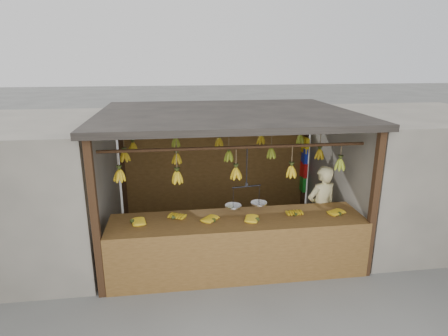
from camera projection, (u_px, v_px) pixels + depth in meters
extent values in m
plane|color=#5B5B57|center=(226.00, 238.00, 7.05)|extent=(80.00, 80.00, 0.00)
cube|color=black|center=(95.00, 222.00, 5.04)|extent=(0.10, 0.10, 2.30)
cube|color=black|center=(373.00, 207.00, 5.56)|extent=(0.10, 0.10, 2.30)
cube|color=black|center=(123.00, 162.00, 7.89)|extent=(0.10, 0.10, 2.30)
cube|color=black|center=(305.00, 156.00, 8.41)|extent=(0.10, 0.10, 2.30)
cube|color=black|center=(226.00, 114.00, 6.38)|extent=(4.30, 3.30, 0.10)
cylinder|color=black|center=(236.00, 147.00, 5.53)|extent=(4.00, 0.05, 0.05)
cylinder|color=black|center=(226.00, 134.00, 6.48)|extent=(4.00, 0.05, 0.05)
cylinder|color=black|center=(219.00, 124.00, 7.43)|extent=(4.00, 0.05, 0.05)
cube|color=brown|center=(217.00, 170.00, 8.22)|extent=(4.00, 0.06, 1.80)
cube|color=slate|center=(14.00, 190.00, 6.26)|extent=(3.00, 3.00, 2.30)
cube|color=slate|center=(411.00, 173.00, 7.19)|extent=(3.00, 3.00, 2.30)
cube|color=brown|center=(238.00, 221.00, 5.76)|extent=(3.93, 0.87, 0.08)
cube|color=brown|center=(242.00, 259.00, 5.47)|extent=(3.93, 0.04, 0.90)
cube|color=black|center=(112.00, 269.00, 5.28)|extent=(0.07, 0.07, 0.82)
cube|color=black|center=(361.00, 251.00, 5.77)|extent=(0.07, 0.07, 0.82)
cube|color=black|center=(119.00, 243.00, 6.02)|extent=(0.07, 0.07, 0.82)
cube|color=black|center=(339.00, 229.00, 6.50)|extent=(0.07, 0.07, 0.82)
ellipsoid|color=gold|center=(133.00, 222.00, 5.54)|extent=(0.27, 0.22, 0.06)
ellipsoid|color=gold|center=(174.00, 218.00, 5.69)|extent=(0.27, 0.29, 0.06)
ellipsoid|color=gold|center=(215.00, 220.00, 5.62)|extent=(0.30, 0.29, 0.06)
ellipsoid|color=gold|center=(257.00, 219.00, 5.66)|extent=(0.28, 0.25, 0.06)
ellipsoid|color=gold|center=(296.00, 215.00, 5.82)|extent=(0.19, 0.25, 0.06)
ellipsoid|color=gold|center=(341.00, 214.00, 5.84)|extent=(0.27, 0.29, 0.06)
ellipsoid|color=gold|center=(120.00, 175.00, 5.43)|extent=(0.16, 0.16, 0.28)
ellipsoid|color=gold|center=(177.00, 177.00, 5.54)|extent=(0.16, 0.16, 0.28)
ellipsoid|color=gold|center=(236.00, 173.00, 5.67)|extent=(0.16, 0.16, 0.28)
ellipsoid|color=gold|center=(291.00, 172.00, 5.73)|extent=(0.16, 0.16, 0.28)
ellipsoid|color=#92A523|center=(340.00, 164.00, 5.88)|extent=(0.16, 0.16, 0.28)
ellipsoid|color=gold|center=(125.00, 156.00, 6.35)|extent=(0.16, 0.16, 0.28)
ellipsoid|color=gold|center=(177.00, 159.00, 6.50)|extent=(0.16, 0.16, 0.28)
ellipsoid|color=#92A523|center=(229.00, 156.00, 6.55)|extent=(0.16, 0.16, 0.28)
ellipsoid|color=#92A523|center=(271.00, 153.00, 6.71)|extent=(0.16, 0.16, 0.28)
ellipsoid|color=gold|center=(319.00, 154.00, 6.82)|extent=(0.16, 0.16, 0.28)
ellipsoid|color=gold|center=(133.00, 147.00, 7.29)|extent=(0.16, 0.16, 0.28)
ellipsoid|color=#92A523|center=(176.00, 142.00, 7.40)|extent=(0.16, 0.16, 0.28)
ellipsoid|color=gold|center=(219.00, 142.00, 7.57)|extent=(0.16, 0.16, 0.28)
ellipsoid|color=gold|center=(261.00, 140.00, 7.66)|extent=(0.16, 0.16, 0.28)
ellipsoid|color=#92A523|center=(300.00, 139.00, 7.76)|extent=(0.16, 0.16, 0.28)
cylinder|color=black|center=(247.00, 167.00, 5.64)|extent=(0.02, 0.02, 0.62)
cylinder|color=black|center=(246.00, 187.00, 5.73)|extent=(0.46, 0.09, 0.02)
cylinder|color=silver|center=(233.00, 206.00, 5.76)|extent=(0.25, 0.25, 0.02)
cylinder|color=silver|center=(259.00, 203.00, 5.87)|extent=(0.25, 0.25, 0.02)
imported|color=beige|center=(321.00, 209.00, 6.47)|extent=(0.64, 0.50, 1.54)
cube|color=yellow|center=(305.00, 145.00, 8.18)|extent=(0.08, 0.26, 0.34)
cube|color=#1426BF|center=(305.00, 156.00, 8.24)|extent=(0.08, 0.26, 0.34)
cube|color=red|center=(304.00, 170.00, 8.34)|extent=(0.08, 0.26, 0.34)
cube|color=#199926|center=(303.00, 183.00, 8.43)|extent=(0.08, 0.26, 0.34)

